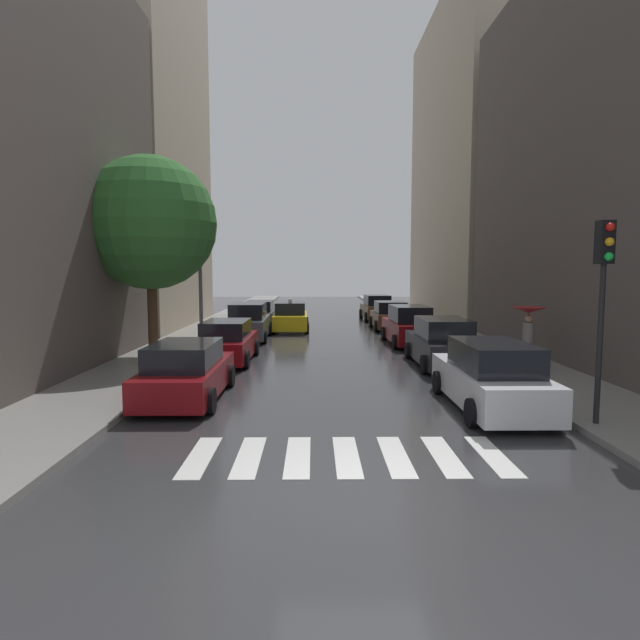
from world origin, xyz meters
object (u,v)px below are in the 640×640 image
at_px(parked_car_left_third, 249,323).
at_px(parked_car_right_fifth, 377,308).
at_px(parked_car_right_third, 409,326).
at_px(taxi_midroad, 290,317).
at_px(street_tree_left, 150,223).
at_px(lamp_post_left, 200,256).
at_px(parked_car_left_fourth, 260,314).
at_px(parked_car_left_second, 227,342).
at_px(parked_car_right_second, 442,344).
at_px(traffic_light_right_corner, 604,277).
at_px(parked_car_left_nearest, 186,373).
at_px(parked_car_right_nearest, 491,378).
at_px(parked_car_right_fourth, 390,316).
at_px(pedestrian_foreground, 528,322).

relative_size(parked_car_left_third, parked_car_right_fifth, 1.13).
height_order(parked_car_right_third, taxi_midroad, taxi_midroad).
distance_m(street_tree_left, lamp_post_left, 3.47).
bearing_deg(taxi_midroad, parked_car_right_third, -135.97).
xyz_separation_m(parked_car_right_fifth, lamp_post_left, (-9.25, -12.96, 3.22)).
distance_m(parked_car_left_fourth, street_tree_left, 13.23).
bearing_deg(parked_car_left_second, parked_car_right_second, -96.49).
bearing_deg(parked_car_left_fourth, parked_car_right_third, -135.97).
distance_m(parked_car_right_fifth, traffic_light_right_corner, 25.35).
xyz_separation_m(parked_car_right_third, lamp_post_left, (-9.31, -0.99, 3.19)).
relative_size(parked_car_left_nearest, parked_car_left_second, 1.02).
distance_m(parked_car_right_nearest, taxi_midroad, 17.97).
height_order(parked_car_left_nearest, parked_car_left_third, parked_car_left_third).
distance_m(traffic_light_right_corner, lamp_post_left, 16.45).
bearing_deg(street_tree_left, parked_car_left_third, 63.20).
bearing_deg(parked_car_right_fifth, parked_car_right_fourth, 178.27).
distance_m(parked_car_left_second, street_tree_left, 5.32).
bearing_deg(parked_car_right_second, parked_car_right_nearest, 178.07).
height_order(parked_car_right_fourth, parked_car_right_fifth, parked_car_right_fifth).
bearing_deg(parked_car_right_third, parked_car_right_nearest, 178.31).
xyz_separation_m(taxi_midroad, pedestrian_foreground, (8.60, -12.06, 0.92)).
xyz_separation_m(pedestrian_foreground, traffic_light_right_corner, (-1.21, -6.75, 1.60)).
xyz_separation_m(parked_car_right_second, parked_car_right_fifth, (-0.25, 17.52, -0.01)).
bearing_deg(parked_car_right_nearest, parked_car_left_nearest, 82.14).
distance_m(parked_car_right_nearest, lamp_post_left, 14.35).
xyz_separation_m(parked_car_right_second, parked_car_right_fourth, (-0.17, 11.78, -0.05)).
bearing_deg(parked_car_left_third, parked_car_right_fourth, -60.03).
height_order(parked_car_left_nearest, street_tree_left, street_tree_left).
bearing_deg(street_tree_left, taxi_midroad, 63.50).
bearing_deg(parked_car_right_fourth, parked_car_left_second, 144.47).
relative_size(taxi_midroad, lamp_post_left, 0.68).
xyz_separation_m(parked_car_right_third, taxi_midroad, (-5.69, 5.61, -0.07)).
xyz_separation_m(parked_car_left_fourth, parked_car_right_nearest, (7.66, -19.54, 0.05)).
distance_m(parked_car_left_nearest, lamp_post_left, 10.08).
bearing_deg(lamp_post_left, parked_car_right_second, -25.65).
height_order(parked_car_left_third, street_tree_left, street_tree_left).
height_order(parked_car_left_nearest, parked_car_left_second, parked_car_left_second).
relative_size(parked_car_left_fourth, traffic_light_right_corner, 0.99).
xyz_separation_m(parked_car_left_nearest, parked_car_right_second, (7.93, 4.83, 0.08)).
relative_size(parked_car_left_nearest, lamp_post_left, 0.68).
height_order(parked_car_left_nearest, traffic_light_right_corner, traffic_light_right_corner).
bearing_deg(parked_car_right_fourth, parked_car_right_second, -179.50).
relative_size(parked_car_right_second, pedestrian_foreground, 2.31).
xyz_separation_m(parked_car_left_nearest, parked_car_right_fifth, (7.68, 22.35, 0.07)).
bearing_deg(parked_car_right_second, street_tree_left, 82.03).
relative_size(parked_car_left_second, taxi_midroad, 0.97).
bearing_deg(pedestrian_foreground, street_tree_left, -147.60).
relative_size(parked_car_left_third, street_tree_left, 0.62).
height_order(taxi_midroad, street_tree_left, street_tree_left).
distance_m(parked_car_right_nearest, parked_car_right_second, 5.89).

